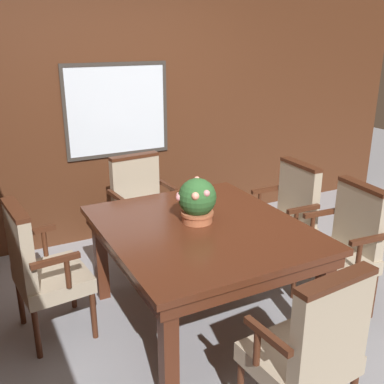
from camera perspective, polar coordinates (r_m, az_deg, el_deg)
ground_plane at (r=3.46m, az=2.90°, el=-16.45°), size 14.00×14.00×0.00m
wall_back at (r=4.62m, az=-8.93°, el=9.20°), size 7.20×0.08×2.45m
dining_table at (r=3.16m, az=1.25°, el=-5.85°), size 1.32×1.50×0.77m
chair_left_far at (r=3.25m, az=-18.73°, el=-8.89°), size 0.50×0.59×0.99m
chair_head_near at (r=2.46m, az=14.86°, el=-18.46°), size 0.58×0.49×0.99m
chair_head_far at (r=4.16m, az=-6.46°, el=-1.59°), size 0.59×0.49×0.99m
chair_right_near at (r=3.59m, az=18.86°, el=-6.11°), size 0.49×0.58×0.99m
chair_right_far at (r=4.01m, az=11.93°, el=-2.74°), size 0.47×0.57×0.99m
potted_plant at (r=3.13m, az=0.64°, el=-1.09°), size 0.28×0.27×0.32m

